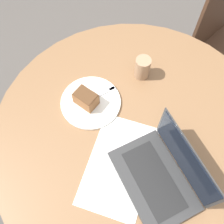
{
  "coord_description": "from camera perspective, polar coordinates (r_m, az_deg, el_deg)",
  "views": [
    {
      "loc": [
        -0.39,
        -0.21,
        1.78
      ],
      "look_at": [
        -0.01,
        0.11,
        0.8
      ],
      "focal_mm": 42.0,
      "sensor_mm": 36.0,
      "label": 1
    }
  ],
  "objects": [
    {
      "name": "chair",
      "position": [
        1.83,
        22.82,
        12.16
      ],
      "size": [
        0.46,
        0.46,
        0.91
      ],
      "rotation": [
        0.0,
        0.0,
        9.31
      ],
      "color": "#472D1E",
      "rests_on": "ground_plane"
    },
    {
      "name": "paper_document",
      "position": [
        1.06,
        1.54,
        -11.37
      ],
      "size": [
        0.46,
        0.37,
        0.0
      ],
      "rotation": [
        0.0,
        0.0,
        0.39
      ],
      "color": "white",
      "rests_on": "dining_table"
    },
    {
      "name": "dining_table",
      "position": [
        1.24,
        4.4,
        -6.34
      ],
      "size": [
        1.21,
        1.21,
        0.76
      ],
      "color": "brown",
      "rests_on": "ground_plane"
    },
    {
      "name": "laptop",
      "position": [
        1.03,
        10.67,
        -13.33
      ],
      "size": [
        0.35,
        0.41,
        0.21
      ],
      "rotation": [
        0.0,
        0.0,
        7.45
      ],
      "color": "#2D2D2D",
      "rests_on": "dining_table"
    },
    {
      "name": "cake_slice",
      "position": [
        1.13,
        -5.7,
        2.9
      ],
      "size": [
        0.07,
        0.1,
        0.07
      ],
      "rotation": [
        0.0,
        0.0,
        1.63
      ],
      "color": "brown",
      "rests_on": "plate"
    },
    {
      "name": "coffee_glass",
      "position": [
        1.21,
        6.65,
        9.56
      ],
      "size": [
        0.07,
        0.07,
        0.11
      ],
      "color": "#997556",
      "rests_on": "dining_table"
    },
    {
      "name": "plate",
      "position": [
        1.16,
        -4.65,
        2.13
      ],
      "size": [
        0.27,
        0.27,
        0.01
      ],
      "color": "silver",
      "rests_on": "dining_table"
    },
    {
      "name": "ground_plane",
      "position": [
        1.83,
        3.03,
        -13.08
      ],
      "size": [
        12.0,
        12.0,
        0.0
      ],
      "primitive_type": "plane",
      "color": "#4C4742"
    },
    {
      "name": "fork",
      "position": [
        1.17,
        -2.24,
        3.98
      ],
      "size": [
        0.17,
        0.07,
        0.0
      ],
      "rotation": [
        0.0,
        0.0,
        5.95
      ],
      "color": "silver",
      "rests_on": "plate"
    }
  ]
}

